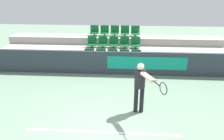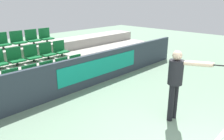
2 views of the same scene
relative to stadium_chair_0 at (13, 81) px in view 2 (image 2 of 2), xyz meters
The scene contains 18 objects.
barrier_wall 1.32m from the stadium_chair_0, 31.18° to the right, with size 11.58×0.14×1.04m.
bleacher_tier_front 1.17m from the stadium_chair_0, ahead, with size 11.18×0.96×0.37m.
bleacher_tier_middle 1.40m from the stadium_chair_0, 37.67° to the left, with size 11.18×0.96×0.73m.
bleacher_tier_back 2.11m from the stadium_chair_0, 58.82° to the left, with size 11.18×0.96×1.10m.
stadium_chair_0 is the anchor object (origin of this frame).
stadium_chair_1 0.55m from the stadium_chair_0, ahead, with size 0.45×0.37×0.54m.
stadium_chair_2 1.09m from the stadium_chair_0, ahead, with size 0.45×0.37×0.54m.
stadium_chair_3 1.64m from the stadium_chair_0, ahead, with size 0.45×0.37×0.54m.
stadium_chair_4 2.18m from the stadium_chair_0, ahead, with size 0.45×0.37×0.54m.
stadium_chair_6 1.16m from the stadium_chair_0, 60.41° to the left, with size 0.45×0.37×0.54m.
stadium_chair_7 1.50m from the stadium_chair_0, 41.36° to the left, with size 0.45×0.37×0.54m.
stadium_chair_8 1.93m from the stadium_chair_0, 30.41° to the left, with size 0.45×0.37×0.54m.
stadium_chair_9 2.41m from the stadium_chair_0, 23.76° to the left, with size 0.45×0.37×0.54m.
stadium_chair_11 2.13m from the stadium_chair_0, 74.15° to the left, with size 0.45×0.37×0.54m.
stadium_chair_12 2.33m from the stadium_chair_0, 60.41° to the left, with size 0.45×0.37×0.54m.
stadium_chair_13 2.63m from the stadium_chair_0, 49.57° to the left, with size 0.45×0.37×0.54m.
stadium_chair_14 3.00m from the stadium_chair_0, 41.36° to the left, with size 0.45×0.37×0.54m.
tennis_player 4.30m from the stadium_chair_0, 59.58° to the right, with size 0.75×1.38×1.65m.
Camera 2 is at (-3.22, -1.07, 2.70)m, focal length 35.00 mm.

